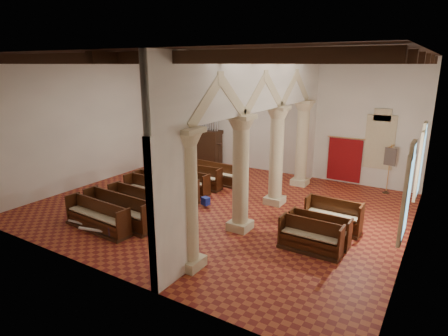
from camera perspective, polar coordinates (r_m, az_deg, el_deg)
floor at (r=15.53m, az=-0.69°, el=-5.85°), size 14.00×14.00×0.00m
ceiling at (r=14.46m, az=-0.77°, el=16.87°), size 14.00×14.00×0.00m
wall_back at (r=19.97m, az=8.55°, el=7.70°), size 14.00×0.02×6.00m
wall_front at (r=10.26m, az=-18.87°, el=-0.35°), size 14.00×0.02×6.00m
wall_left at (r=19.31m, az=-18.73°, el=6.79°), size 0.02×12.00×6.00m
wall_right at (r=12.54m, az=27.48°, el=1.51°), size 0.02×12.00×6.00m
ceiling_beams at (r=14.46m, az=-0.77°, el=16.16°), size 13.80×11.80×0.30m
arcade at (r=13.74m, az=5.67°, el=6.68°), size 0.90×11.90×6.00m
window_right_a at (r=11.30m, az=26.24°, el=-3.96°), size 0.03×1.00×2.20m
window_right_b at (r=15.15m, az=27.82°, el=0.50°), size 0.03×1.00×2.20m
window_back at (r=18.74m, az=22.65°, el=3.68°), size 1.00×0.03×2.20m
pipe_organ at (r=21.95m, az=-3.03°, el=4.24°), size 2.10×0.85×4.40m
lectern at (r=21.64m, az=-1.11°, el=1.92°), size 0.68×0.73×1.38m
dossal_curtain at (r=19.17m, az=17.89°, el=1.20°), size 1.80×0.07×2.17m
processional_banner at (r=18.39m, az=23.70°, el=-1.20°), size 0.51×0.65×2.27m
hymnal_box_a at (r=13.25m, az=-16.29°, el=-9.22°), size 0.36×0.32×0.31m
hymnal_box_b at (r=14.43m, az=-7.81°, el=-6.63°), size 0.35×0.30×0.31m
hymnal_box_c at (r=15.39m, az=-2.83°, el=-5.03°), size 0.38×0.34×0.32m
tube_heater_a at (r=13.83m, az=-19.47°, el=-8.86°), size 1.03×0.36×0.10m
tube_heater_b at (r=14.59m, az=-21.36°, el=-7.74°), size 0.89×0.18×0.09m
nave_pew_0 at (r=14.04m, az=-18.72°, el=-7.59°), size 2.90×0.87×1.05m
nave_pew_1 at (r=14.27m, az=-15.79°, el=-6.84°), size 3.20×0.91×1.12m
nave_pew_2 at (r=14.81m, az=-12.61°, el=-5.87°), size 3.11×0.92×1.07m
nave_pew_3 at (r=15.84m, az=-10.46°, el=-4.25°), size 3.03×0.83×1.12m
nave_pew_4 at (r=16.46m, az=-8.94°, el=-3.49°), size 3.23×0.72×1.07m
nave_pew_5 at (r=17.34m, az=-6.21°, el=-2.49°), size 2.74×0.80×0.99m
nave_pew_6 at (r=17.95m, az=-5.00°, el=-1.76°), size 3.13×0.90×1.05m
nave_pew_7 at (r=18.48m, az=-1.70°, el=-1.24°), size 3.00×0.81×1.00m
aisle_pew_0 at (r=12.18m, az=12.97°, el=-10.79°), size 1.96×0.69×1.02m
aisle_pew_1 at (r=12.81m, az=14.26°, el=-9.58°), size 1.99×0.66×0.97m
aisle_pew_2 at (r=13.81m, az=16.24°, el=-7.61°), size 1.95×0.80×1.12m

